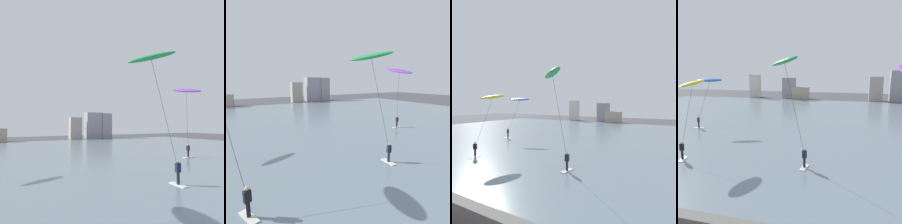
# 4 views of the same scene
# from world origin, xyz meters

# --- Properties ---
(water_bay) EXTENTS (84.00, 52.00, 0.10)m
(water_bay) POSITION_xyz_m (0.00, 30.56, 0.05)
(water_bay) COLOR slate
(water_bay) RESTS_ON ground
(far_shore_buildings) EXTENTS (45.65, 3.53, 7.68)m
(far_shore_buildings) POSITION_xyz_m (6.38, 60.12, 3.32)
(far_shore_buildings) COLOR beige
(far_shore_buildings) RESTS_ON ground
(kitesurfer_blue) EXTENTS (3.50, 3.77, 6.66)m
(kitesurfer_blue) POSITION_xyz_m (-12.79, 24.16, 5.93)
(kitesurfer_blue) COLOR silver
(kitesurfer_blue) RESTS_ON water_bay
(kitesurfer_green) EXTENTS (3.62, 2.75, 8.94)m
(kitesurfer_green) POSITION_xyz_m (1.53, 13.29, 7.75)
(kitesurfer_green) COLOR silver
(kitesurfer_green) RESTS_ON water_bay
(kitesurfer_yellow) EXTENTS (2.03, 5.73, 6.93)m
(kitesurfer_yellow) POSITION_xyz_m (-8.37, 14.77, 6.07)
(kitesurfer_yellow) COLOR silver
(kitesurfer_yellow) RESTS_ON water_bay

